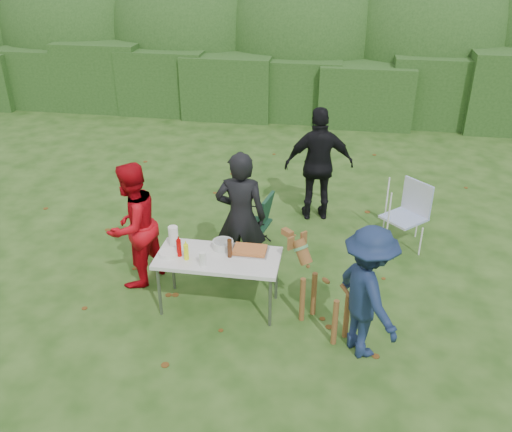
% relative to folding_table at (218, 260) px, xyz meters
% --- Properties ---
extents(ground, '(80.00, 80.00, 0.00)m').
position_rel_folding_table_xyz_m(ground, '(0.17, 0.03, -0.69)').
color(ground, '#1E4211').
extents(hedge_row, '(22.00, 1.40, 1.70)m').
position_rel_folding_table_xyz_m(hedge_row, '(0.17, 8.03, 0.16)').
color(hedge_row, '#23471C').
rests_on(hedge_row, ground).
extents(shrub_backdrop, '(20.00, 2.60, 3.20)m').
position_rel_folding_table_xyz_m(shrub_backdrop, '(0.17, 9.63, 0.91)').
color(shrub_backdrop, '#3D6628').
rests_on(shrub_backdrop, ground).
extents(folding_table, '(1.50, 0.70, 0.74)m').
position_rel_folding_table_xyz_m(folding_table, '(0.00, 0.00, 0.00)').
color(folding_table, silver).
rests_on(folding_table, ground).
extents(person_cook, '(0.68, 0.46, 1.82)m').
position_rel_folding_table_xyz_m(person_cook, '(0.15, 0.72, 0.23)').
color(person_cook, black).
rests_on(person_cook, ground).
extents(person_red_jacket, '(0.90, 1.00, 1.70)m').
position_rel_folding_table_xyz_m(person_red_jacket, '(-1.21, 0.38, 0.17)').
color(person_red_jacket, '#B60813').
rests_on(person_red_jacket, ground).
extents(person_black_puffy, '(1.16, 0.65, 1.87)m').
position_rel_folding_table_xyz_m(person_black_puffy, '(1.05, 2.64, 0.25)').
color(person_black_puffy, black).
rests_on(person_black_puffy, ground).
extents(child, '(1.02, 1.17, 1.57)m').
position_rel_folding_table_xyz_m(child, '(1.77, -0.53, 0.10)').
color(child, '#172649').
rests_on(child, ground).
extents(dog, '(1.10, 1.06, 1.04)m').
position_rel_folding_table_xyz_m(dog, '(1.31, -0.22, -0.17)').
color(dog, brown).
rests_on(dog, ground).
extents(camping_chair, '(0.65, 0.65, 0.89)m').
position_rel_folding_table_xyz_m(camping_chair, '(0.16, 1.51, -0.24)').
color(camping_chair, '#173B27').
rests_on(camping_chair, ground).
extents(lawn_chair, '(0.83, 0.83, 0.99)m').
position_rel_folding_table_xyz_m(lawn_chair, '(2.37, 1.94, -0.19)').
color(lawn_chair, '#4065B2').
rests_on(lawn_chair, ground).
extents(food_tray, '(0.45, 0.30, 0.02)m').
position_rel_folding_table_xyz_m(food_tray, '(0.36, 0.16, 0.06)').
color(food_tray, '#B7B7BA').
rests_on(food_tray, folding_table).
extents(focaccia_bread, '(0.40, 0.26, 0.04)m').
position_rel_folding_table_xyz_m(focaccia_bread, '(0.36, 0.16, 0.09)').
color(focaccia_bread, '#C86F35').
rests_on(focaccia_bread, food_tray).
extents(mustard_bottle, '(0.06, 0.06, 0.20)m').
position_rel_folding_table_xyz_m(mustard_bottle, '(-0.36, -0.12, 0.15)').
color(mustard_bottle, '#F7FF17').
rests_on(mustard_bottle, folding_table).
extents(ketchup_bottle, '(0.06, 0.06, 0.22)m').
position_rel_folding_table_xyz_m(ketchup_bottle, '(-0.46, -0.06, 0.16)').
color(ketchup_bottle, '#B10404').
rests_on(ketchup_bottle, folding_table).
extents(beer_bottle, '(0.06, 0.06, 0.24)m').
position_rel_folding_table_xyz_m(beer_bottle, '(0.14, 0.02, 0.17)').
color(beer_bottle, '#47230F').
rests_on(beer_bottle, folding_table).
extents(paper_towel_roll, '(0.12, 0.12, 0.26)m').
position_rel_folding_table_xyz_m(paper_towel_roll, '(-0.60, 0.17, 0.18)').
color(paper_towel_roll, white).
rests_on(paper_towel_roll, folding_table).
extents(cup_stack, '(0.08, 0.08, 0.18)m').
position_rel_folding_table_xyz_m(cup_stack, '(-0.13, -0.23, 0.14)').
color(cup_stack, white).
rests_on(cup_stack, folding_table).
extents(pasta_bowl, '(0.26, 0.26, 0.10)m').
position_rel_folding_table_xyz_m(pasta_bowl, '(0.02, 0.20, 0.10)').
color(pasta_bowl, silver).
rests_on(pasta_bowl, folding_table).
extents(plate_stack, '(0.24, 0.24, 0.05)m').
position_rel_folding_table_xyz_m(plate_stack, '(-0.60, -0.07, 0.08)').
color(plate_stack, white).
rests_on(plate_stack, folding_table).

